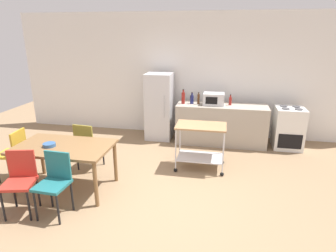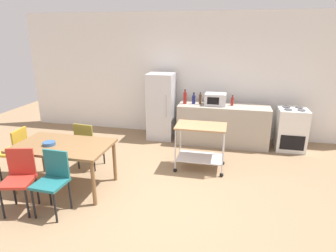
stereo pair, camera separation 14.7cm
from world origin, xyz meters
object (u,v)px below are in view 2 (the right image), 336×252
at_px(stove_oven, 291,129).
at_px(refrigerator, 161,106).
at_px(chair_olive, 88,142).
at_px(bottle_vinegar, 194,99).
at_px(chair_red, 19,176).
at_px(microwave, 215,99).
at_px(bottle_sparkling_water, 232,101).
at_px(dining_table, 63,149).
at_px(bottle_olive_oil, 185,98).
at_px(chair_teal, 53,178).
at_px(kitchen_cart, 201,140).
at_px(fruit_bowl, 49,144).
at_px(bottle_soda, 200,99).
at_px(chair_mustard, 15,150).

bearing_deg(stove_oven, refrigerator, 178.40).
xyz_separation_m(chair_olive, bottle_vinegar, (1.69, 1.81, 0.48)).
distance_m(chair_red, chair_olive, 1.46).
distance_m(microwave, bottle_sparkling_water, 0.37).
xyz_separation_m(dining_table, bottle_olive_oil, (1.53, 2.51, 0.37)).
bearing_deg(bottle_sparkling_water, refrigerator, 177.85).
xyz_separation_m(chair_olive, chair_teal, (0.19, -1.38, 0.00)).
bearing_deg(bottle_vinegar, kitchen_cart, -76.58).
distance_m(chair_teal, microwave, 3.80).
xyz_separation_m(microwave, fruit_bowl, (-2.40, -2.61, -0.25)).
relative_size(kitchen_cart, microwave, 1.98).
distance_m(chair_red, bottle_olive_oil, 3.72).
bearing_deg(fruit_bowl, chair_teal, -54.55).
bearing_deg(bottle_sparkling_water, microwave, -174.52).
height_order(dining_table, bottle_olive_oil, bottle_olive_oil).
bearing_deg(kitchen_cart, chair_teal, -135.48).
height_order(kitchen_cart, fruit_bowl, kitchen_cart).
bearing_deg(bottle_vinegar, chair_olive, -133.04).
bearing_deg(chair_olive, bottle_soda, -129.91).
distance_m(chair_olive, stove_oven, 4.24).
height_order(dining_table, chair_teal, chair_teal).
bearing_deg(bottle_vinegar, bottle_soda, -5.41).
distance_m(bottle_olive_oil, bottle_vinegar, 0.20).
distance_m(dining_table, chair_teal, 0.70).
xyz_separation_m(chair_teal, bottle_soda, (1.66, 3.18, 0.50)).
xyz_separation_m(dining_table, stove_oven, (3.85, 2.56, -0.22)).
bearing_deg(chair_teal, chair_mustard, 150.61).
bearing_deg(fruit_bowl, bottle_vinegar, 53.72).
relative_size(chair_mustard, bottle_sparkling_water, 3.78).
height_order(chair_mustard, refrigerator, refrigerator).
height_order(chair_mustard, fruit_bowl, chair_mustard).
relative_size(chair_olive, bottle_sparkling_water, 3.78).
relative_size(dining_table, bottle_sparkling_water, 6.37).
bearing_deg(bottle_olive_oil, kitchen_cart, -68.82).
bearing_deg(dining_table, chair_teal, -71.33).
distance_m(chair_mustard, refrigerator, 3.20).
bearing_deg(bottle_olive_oil, chair_olive, -130.06).
xyz_separation_m(chair_olive, bottle_olive_oil, (1.50, 1.78, 0.52)).
bearing_deg(bottle_vinegar, refrigerator, 173.10).
height_order(refrigerator, fruit_bowl, refrigerator).
height_order(chair_teal, microwave, microwave).
relative_size(bottle_olive_oil, bottle_sparkling_water, 1.38).
relative_size(stove_oven, bottle_olive_oil, 2.82).
height_order(stove_oven, bottle_soda, bottle_soda).
xyz_separation_m(chair_olive, refrigerator, (0.92, 1.91, 0.26)).
height_order(chair_teal, bottle_sparkling_water, bottle_sparkling_water).
xyz_separation_m(chair_red, chair_mustard, (-0.73, 0.82, 0.00)).
distance_m(refrigerator, bottle_soda, 0.96).
bearing_deg(microwave, fruit_bowl, -132.61).
distance_m(kitchen_cart, bottle_vinegar, 1.49).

